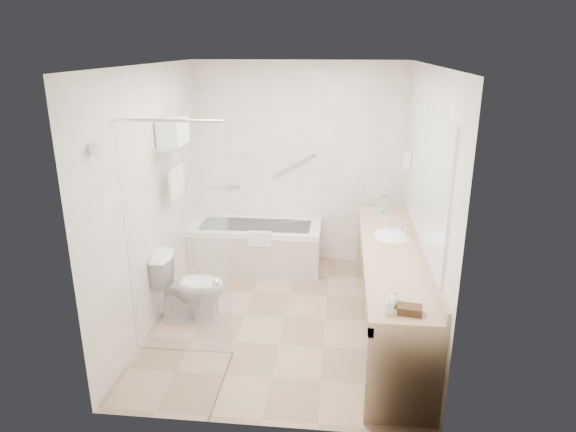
# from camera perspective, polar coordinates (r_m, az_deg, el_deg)

# --- Properties ---
(floor) EXTENTS (3.20, 3.20, 0.00)m
(floor) POSITION_cam_1_polar(r_m,az_deg,el_deg) (5.39, -0.34, -11.15)
(floor) COLOR #9E7B62
(floor) RESTS_ON ground
(ceiling) EXTENTS (2.60, 3.20, 0.10)m
(ceiling) POSITION_cam_1_polar(r_m,az_deg,el_deg) (4.69, -0.40, 16.44)
(ceiling) COLOR white
(ceiling) RESTS_ON wall_back
(wall_back) EXTENTS (2.60, 0.10, 2.50)m
(wall_back) POSITION_cam_1_polar(r_m,az_deg,el_deg) (6.44, 1.22, 5.78)
(wall_back) COLOR white
(wall_back) RESTS_ON ground
(wall_front) EXTENTS (2.60, 0.10, 2.50)m
(wall_front) POSITION_cam_1_polar(r_m,az_deg,el_deg) (3.41, -3.36, -6.14)
(wall_front) COLOR white
(wall_front) RESTS_ON ground
(wall_left) EXTENTS (0.10, 3.20, 2.50)m
(wall_left) POSITION_cam_1_polar(r_m,az_deg,el_deg) (5.20, -14.77, 2.04)
(wall_left) COLOR white
(wall_left) RESTS_ON ground
(wall_right) EXTENTS (0.10, 3.20, 2.50)m
(wall_right) POSITION_cam_1_polar(r_m,az_deg,el_deg) (4.93, 14.83, 1.15)
(wall_right) COLOR white
(wall_right) RESTS_ON ground
(bathtub) EXTENTS (1.60, 0.73, 0.59)m
(bathtub) POSITION_cam_1_polar(r_m,az_deg,el_deg) (6.45, -3.55, -3.31)
(bathtub) COLOR white
(bathtub) RESTS_ON floor
(grab_bar_short) EXTENTS (0.40, 0.03, 0.03)m
(grab_bar_short) POSITION_cam_1_polar(r_m,az_deg,el_deg) (6.62, -7.07, 3.32)
(grab_bar_short) COLOR silver
(grab_bar_short) RESTS_ON wall_back
(grab_bar_long) EXTENTS (0.53, 0.03, 0.33)m
(grab_bar_long) POSITION_cam_1_polar(r_m,az_deg,el_deg) (6.40, 0.74, 5.72)
(grab_bar_long) COLOR silver
(grab_bar_long) RESTS_ON wall_back
(shower_enclosure) EXTENTS (0.96, 0.91, 2.11)m
(shower_enclosure) POSITION_cam_1_polar(r_m,az_deg,el_deg) (4.22, -10.34, -4.14)
(shower_enclosure) COLOR silver
(shower_enclosure) RESTS_ON floor
(towel_shelf) EXTENTS (0.24, 0.55, 0.81)m
(towel_shelf) POSITION_cam_1_polar(r_m,az_deg,el_deg) (5.36, -12.60, 8.24)
(towel_shelf) COLOR silver
(towel_shelf) RESTS_ON wall_left
(vanity_counter) EXTENTS (0.55, 2.70, 0.95)m
(vanity_counter) POSITION_cam_1_polar(r_m,az_deg,el_deg) (4.97, 11.34, -5.98)
(vanity_counter) COLOR tan
(vanity_counter) RESTS_ON floor
(sink) EXTENTS (0.40, 0.52, 0.14)m
(sink) POSITION_cam_1_polar(r_m,az_deg,el_deg) (5.27, 11.43, -2.41)
(sink) COLOR white
(sink) RESTS_ON vanity_counter
(faucet) EXTENTS (0.03, 0.03, 0.14)m
(faucet) POSITION_cam_1_polar(r_m,az_deg,el_deg) (5.25, 13.08, -1.33)
(faucet) COLOR silver
(faucet) RESTS_ON vanity_counter
(mirror) EXTENTS (0.02, 2.00, 1.20)m
(mirror) POSITION_cam_1_polar(r_m,az_deg,el_deg) (4.71, 15.26, 4.09)
(mirror) COLOR silver
(mirror) RESTS_ON wall_right
(hairdryer_unit) EXTENTS (0.08, 0.10, 0.18)m
(hairdryer_unit) POSITION_cam_1_polar(r_m,az_deg,el_deg) (5.88, 13.06, 6.07)
(hairdryer_unit) COLOR silver
(hairdryer_unit) RESTS_ON wall_right
(toilet) EXTENTS (0.73, 0.44, 0.69)m
(toilet) POSITION_cam_1_polar(r_m,az_deg,el_deg) (5.32, -10.79, -7.73)
(toilet) COLOR white
(toilet) RESTS_ON floor
(amenity_basket) EXTENTS (0.19, 0.14, 0.06)m
(amenity_basket) POSITION_cam_1_polar(r_m,az_deg,el_deg) (3.81, 13.38, -10.09)
(amenity_basket) COLOR #482E19
(amenity_basket) RESTS_ON vanity_counter
(soap_bottle_a) EXTENTS (0.08, 0.14, 0.06)m
(soap_bottle_a) POSITION_cam_1_polar(r_m,az_deg,el_deg) (3.78, 11.07, -10.14)
(soap_bottle_a) COLOR silver
(soap_bottle_a) RESTS_ON vanity_counter
(soap_bottle_b) EXTENTS (0.13, 0.15, 0.10)m
(soap_bottle_b) POSITION_cam_1_polar(r_m,az_deg,el_deg) (3.87, 11.66, -9.08)
(soap_bottle_b) COLOR silver
(soap_bottle_b) RESTS_ON vanity_counter
(water_bottle_left) EXTENTS (0.06, 0.06, 0.20)m
(water_bottle_left) POSITION_cam_1_polar(r_m,az_deg,el_deg) (5.96, 10.48, 1.33)
(water_bottle_left) COLOR silver
(water_bottle_left) RESTS_ON vanity_counter
(water_bottle_mid) EXTENTS (0.06, 0.06, 0.20)m
(water_bottle_mid) POSITION_cam_1_polar(r_m,az_deg,el_deg) (5.37, 10.39, -0.58)
(water_bottle_mid) COLOR silver
(water_bottle_mid) RESTS_ON vanity_counter
(water_bottle_right) EXTENTS (0.06, 0.06, 0.19)m
(water_bottle_right) POSITION_cam_1_polar(r_m,az_deg,el_deg) (5.97, 10.82, 1.29)
(water_bottle_right) COLOR silver
(water_bottle_right) RESTS_ON vanity_counter
(drinking_glass_near) EXTENTS (0.08, 0.08, 0.09)m
(drinking_glass_near) POSITION_cam_1_polar(r_m,az_deg,el_deg) (5.51, 10.90, -0.64)
(drinking_glass_near) COLOR silver
(drinking_glass_near) RESTS_ON vanity_counter
(drinking_glass_far) EXTENTS (0.08, 0.08, 0.09)m
(drinking_glass_far) POSITION_cam_1_polar(r_m,az_deg,el_deg) (5.88, 10.08, 0.64)
(drinking_glass_far) COLOR silver
(drinking_glass_far) RESTS_ON vanity_counter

